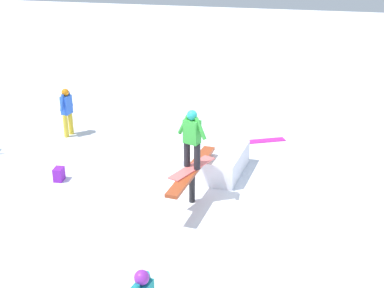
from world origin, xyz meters
TOP-DOWN VIEW (x-y plane):
  - ground_plane at (0.00, 0.00)m, footprint 60.00×60.00m
  - rail_feature at (0.00, 0.00)m, footprint 2.72×0.55m
  - snow_kicker_ramp at (-1.69, 0.17)m, footprint 1.94×1.67m
  - main_rider_on_rail at (0.00, 0.00)m, footprint 1.46×0.81m
  - bystander_blue at (-3.21, -4.57)m, footprint 0.65×0.25m
  - loose_snowboard_magenta at (-4.08, 1.24)m, footprint 0.81×1.29m
  - backpack_on_snow at (-0.33, -3.49)m, footprint 0.32×0.25m

SIDE VIEW (x-z plane):
  - ground_plane at x=0.00m, z-range 0.00..0.00m
  - loose_snowboard_magenta at x=-4.08m, z-range 0.00..0.02m
  - backpack_on_snow at x=-0.33m, z-range 0.00..0.34m
  - snow_kicker_ramp at x=-1.69m, z-range 0.00..0.63m
  - rail_feature at x=0.00m, z-range 0.30..1.15m
  - bystander_blue at x=-3.21m, z-range 0.09..1.56m
  - main_rider_on_rail at x=0.00m, z-range 0.85..2.24m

